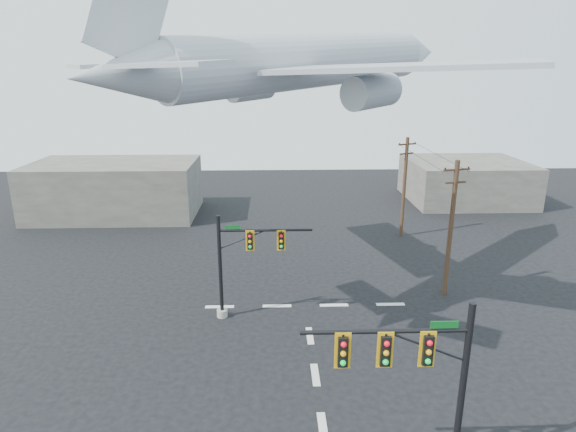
{
  "coord_description": "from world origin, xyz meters",
  "views": [
    {
      "loc": [
        -2.18,
        -18.34,
        15.8
      ],
      "look_at": [
        -1.45,
        5.0,
        8.71
      ],
      "focal_mm": 30.0,
      "sensor_mm": 36.0,
      "label": 1
    }
  ],
  "objects_px": {
    "utility_pole_a": "(451,227)",
    "airliner": "(308,63)",
    "signal_mast_far": "(240,264)",
    "signal_mast_near": "(423,384)",
    "utility_pole_b": "(404,186)"
  },
  "relations": [
    {
      "from": "signal_mast_near",
      "to": "utility_pole_b",
      "type": "xyz_separation_m",
      "value": [
        6.98,
        29.3,
        0.81
      ]
    },
    {
      "from": "utility_pole_a",
      "to": "utility_pole_b",
      "type": "distance_m",
      "value": 12.96
    },
    {
      "from": "signal_mast_near",
      "to": "airliner",
      "type": "xyz_separation_m",
      "value": [
        -3.41,
        15.97,
        11.94
      ]
    },
    {
      "from": "airliner",
      "to": "utility_pole_b",
      "type": "bearing_deg",
      "value": 8.86
    },
    {
      "from": "utility_pole_a",
      "to": "airliner",
      "type": "height_order",
      "value": "airliner"
    },
    {
      "from": "signal_mast_far",
      "to": "utility_pole_a",
      "type": "relative_size",
      "value": 0.71
    },
    {
      "from": "airliner",
      "to": "signal_mast_far",
      "type": "bearing_deg",
      "value": 166.67
    },
    {
      "from": "signal_mast_far",
      "to": "airliner",
      "type": "xyz_separation_m",
      "value": [
        4.47,
        2.56,
        12.49
      ]
    },
    {
      "from": "signal_mast_near",
      "to": "utility_pole_a",
      "type": "relative_size",
      "value": 0.77
    },
    {
      "from": "signal_mast_far",
      "to": "utility_pole_a",
      "type": "height_order",
      "value": "utility_pole_a"
    },
    {
      "from": "airliner",
      "to": "signal_mast_near",
      "type": "bearing_deg",
      "value": -121.11
    },
    {
      "from": "utility_pole_a",
      "to": "utility_pole_b",
      "type": "xyz_separation_m",
      "value": [
        0.12,
        12.96,
        -0.09
      ]
    },
    {
      "from": "utility_pole_a",
      "to": "airliner",
      "type": "bearing_deg",
      "value": 170.11
    },
    {
      "from": "utility_pole_a",
      "to": "airliner",
      "type": "relative_size",
      "value": 0.39
    },
    {
      "from": "utility_pole_a",
      "to": "airliner",
      "type": "distance_m",
      "value": 15.08
    }
  ]
}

